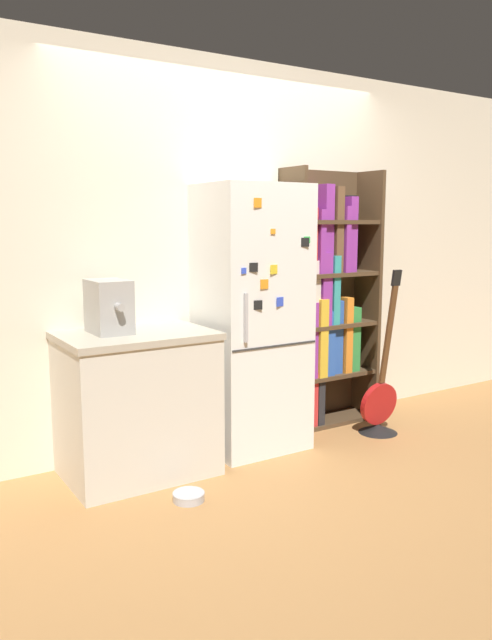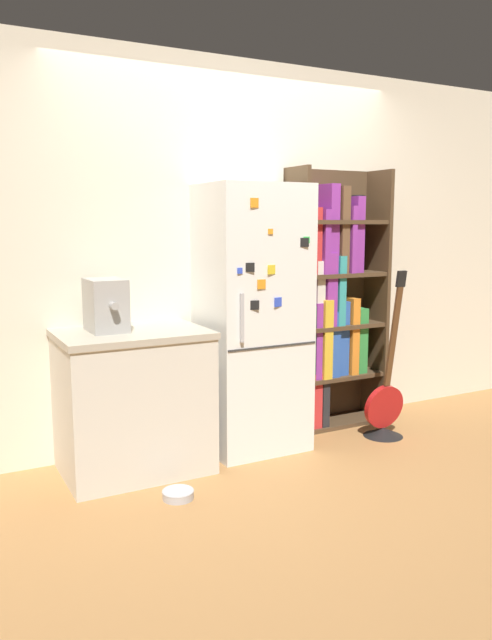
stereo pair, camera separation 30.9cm
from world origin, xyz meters
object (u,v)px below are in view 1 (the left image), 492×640
(refrigerator, at_px, (252,319))
(pet_bowl, at_px, (189,496))
(espresso_machine, at_px, (109,307))
(bookshelf, at_px, (321,305))
(guitar, at_px, (379,410))

(refrigerator, xyz_separation_m, pet_bowl, (-0.76, -0.54, -0.85))
(espresso_machine, distance_m, pet_bowl, 1.17)
(refrigerator, distance_m, espresso_machine, 0.98)
(pet_bowl, bearing_deg, bookshelf, 25.07)
(refrigerator, distance_m, guitar, 1.19)
(espresso_machine, relative_size, guitar, 0.29)
(bookshelf, bearing_deg, pet_bowl, -154.93)
(bookshelf, bearing_deg, espresso_machine, -175.97)
(guitar, bearing_deg, pet_bowl, -170.91)
(bookshelf, relative_size, espresso_machine, 5.40)
(espresso_machine, bearing_deg, bookshelf, 4.03)
(espresso_machine, relative_size, pet_bowl, 1.97)
(refrigerator, relative_size, bookshelf, 0.93)
(refrigerator, height_order, pet_bowl, refrigerator)
(guitar, bearing_deg, espresso_machine, 171.08)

